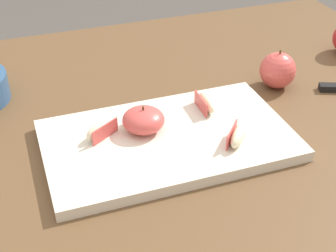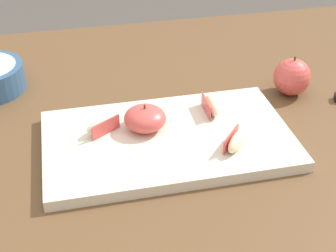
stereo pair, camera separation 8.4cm
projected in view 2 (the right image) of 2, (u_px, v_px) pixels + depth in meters
name	position (u px, v px, depth m)	size (l,w,h in m)	color
dining_table	(167.00, 162.00, 0.99)	(1.31, 0.98, 0.77)	brown
cutting_board	(168.00, 140.00, 0.86)	(0.43, 0.25, 0.02)	beige
apple_half_skin_up	(145.00, 118.00, 0.86)	(0.08, 0.08, 0.05)	#D14C47
apple_wedge_right	(102.00, 125.00, 0.86)	(0.06, 0.05, 0.03)	beige
apple_wedge_middle	(212.00, 105.00, 0.91)	(0.02, 0.06, 0.03)	beige
apple_wedge_back	(237.00, 141.00, 0.82)	(0.06, 0.06, 0.03)	beige
whole_apple_pink_lady	(292.00, 77.00, 1.00)	(0.08, 0.08, 0.08)	#D14C47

